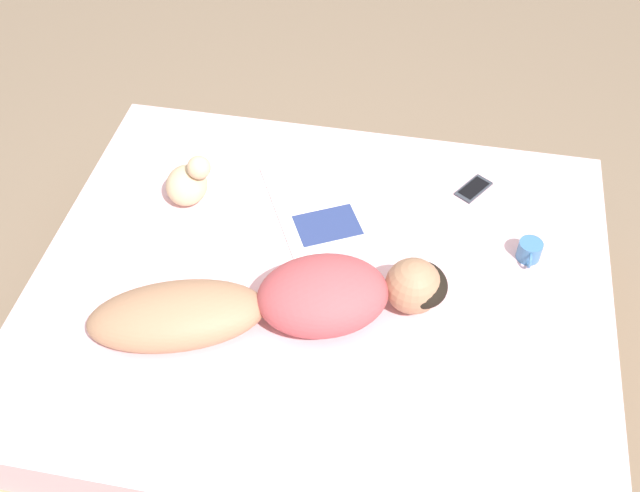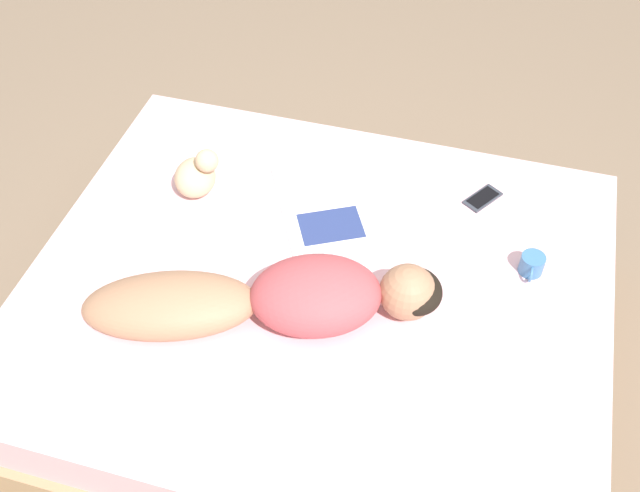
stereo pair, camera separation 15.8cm
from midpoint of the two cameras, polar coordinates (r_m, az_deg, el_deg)
name	(u,v)px [view 1 (the left image)]	position (r m, az deg, el deg)	size (l,w,h in m)	color
ground_plane	(320,365)	(3.09, -1.47, -9.10)	(12.00, 12.00, 0.00)	#7A6651
bed	(320,327)	(2.88, -1.57, -6.22)	(1.77, 2.10, 0.54)	tan
person	(282,301)	(2.49, -4.74, -4.29)	(0.61, 1.21, 0.21)	#A37556
open_magazine	(318,204)	(2.92, -1.70, 3.18)	(0.62, 0.54, 0.01)	white
coffee_mug	(530,251)	(2.79, 14.13, -0.39)	(0.12, 0.09, 0.08)	teal
cell_phone	(474,189)	(3.03, 10.17, 4.27)	(0.17, 0.15, 0.01)	#333842
plush_toy	(188,183)	(2.94, -11.51, 4.71)	(0.18, 0.18, 0.22)	#D1B289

